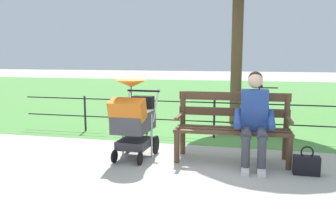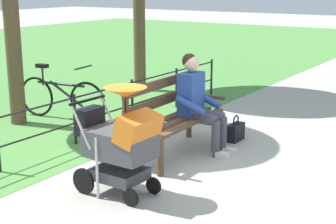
% 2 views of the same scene
% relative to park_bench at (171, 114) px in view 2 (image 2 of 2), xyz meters
% --- Properties ---
extents(ground_plane, '(60.00, 60.00, 0.00)m').
position_rel_park_bench_xyz_m(ground_plane, '(0.40, 0.12, -0.53)').
color(ground_plane, '#ADA89E').
extents(park_bench, '(1.61, 0.64, 0.96)m').
position_rel_park_bench_xyz_m(park_bench, '(0.00, 0.00, 0.00)').
color(park_bench, brown).
rests_on(park_bench, ground).
extents(person_on_bench, '(0.54, 0.74, 1.28)m').
position_rel_park_bench_xyz_m(person_on_bench, '(-0.29, 0.22, 0.15)').
color(person_on_bench, '#42424C').
rests_on(person_on_bench, ground).
extents(stroller, '(0.52, 0.90, 1.15)m').
position_rel_park_bench_xyz_m(stroller, '(1.39, 0.29, 0.07)').
color(stroller, black).
rests_on(stroller, ground).
extents(handbag, '(0.32, 0.14, 0.37)m').
position_rel_park_bench_xyz_m(handbag, '(-0.95, 0.45, -0.40)').
color(handbag, black).
rests_on(handbag, ground).
extents(park_fence, '(7.70, 0.04, 0.70)m').
position_rel_park_bench_xyz_m(park_fence, '(0.13, -1.30, -0.10)').
color(park_fence, black).
rests_on(park_fence, ground).
extents(bicycle, '(0.44, 1.65, 0.89)m').
position_rel_park_bench_xyz_m(bicycle, '(-0.44, -2.41, -0.16)').
color(bicycle, black).
rests_on(bicycle, ground).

